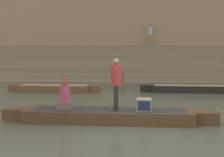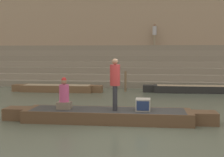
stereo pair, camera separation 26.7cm
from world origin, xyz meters
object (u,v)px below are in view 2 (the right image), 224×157
(mooring_post, at_px, (125,81))
(tv_set, at_px, (143,105))
(rowboat_main, at_px, (108,115))
(person_on_steps, at_px, (155,33))
(person_standing, at_px, (115,81))
(person_rowing, at_px, (64,96))
(moored_boat_distant, at_px, (57,88))
(moored_boat_shore, at_px, (194,89))

(mooring_post, bearing_deg, tv_set, -81.53)
(rowboat_main, xyz_separation_m, person_on_steps, (1.68, 14.14, 3.45))
(person_standing, height_order, person_rowing, person_standing)
(person_rowing, relative_size, mooring_post, 0.90)
(moored_boat_distant, height_order, person_on_steps, person_on_steps)
(moored_boat_shore, bearing_deg, tv_set, -112.03)
(moored_boat_shore, height_order, mooring_post, mooring_post)
(tv_set, bearing_deg, mooring_post, 97.74)
(person_rowing, height_order, person_on_steps, person_on_steps)
(moored_boat_shore, relative_size, moored_boat_distant, 1.10)
(moored_boat_shore, bearing_deg, moored_boat_distant, -178.86)
(moored_boat_distant, bearing_deg, person_standing, -61.26)
(moored_boat_distant, xyz_separation_m, mooring_post, (3.81, 0.57, 0.37))
(moored_boat_shore, relative_size, person_on_steps, 3.48)
(rowboat_main, bearing_deg, person_rowing, 178.10)
(rowboat_main, distance_m, moored_boat_shore, 8.56)
(person_rowing, relative_size, person_on_steps, 0.64)
(person_standing, relative_size, tv_set, 3.33)
(tv_set, xyz_separation_m, moored_boat_shore, (2.65, 7.70, -0.37))
(person_rowing, relative_size, moored_boat_distant, 0.20)
(tv_set, bearing_deg, person_rowing, 179.45)
(person_standing, height_order, moored_boat_distant, person_standing)
(person_on_steps, bearing_deg, moored_boat_distant, 28.65)
(person_rowing, bearing_deg, person_standing, -7.46)
(person_on_steps, bearing_deg, person_standing, 61.04)
(person_standing, bearing_deg, moored_boat_shore, 71.47)
(mooring_post, distance_m, person_on_steps, 7.35)
(moored_boat_shore, xyz_separation_m, mooring_post, (-3.80, 0.02, 0.37))
(person_rowing, xyz_separation_m, tv_set, (2.55, 0.01, -0.23))
(person_rowing, height_order, moored_boat_shore, person_rowing)
(person_on_steps, bearing_deg, person_rowing, 54.43)
(tv_set, relative_size, mooring_post, 0.43)
(person_rowing, relative_size, tv_set, 2.10)
(moored_boat_shore, xyz_separation_m, moored_boat_distant, (-7.61, -0.55, -0.00))
(rowboat_main, xyz_separation_m, person_rowing, (-1.42, -0.03, 0.59))
(rowboat_main, bearing_deg, moored_boat_distant, 114.92)
(person_standing, bearing_deg, rowboat_main, 161.47)
(person_standing, distance_m, mooring_post, 7.85)
(person_standing, relative_size, moored_boat_distant, 0.32)
(tv_set, xyz_separation_m, mooring_post, (-1.15, 7.72, -0.00))
(mooring_post, bearing_deg, rowboat_main, -89.89)
(mooring_post, bearing_deg, person_standing, -88.02)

